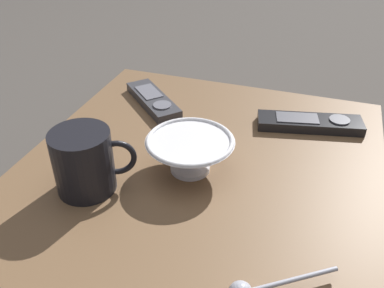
{
  "coord_description": "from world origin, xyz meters",
  "views": [
    {
      "loc": [
        -0.17,
        0.55,
        0.46
      ],
      "look_at": [
        0.02,
        -0.02,
        0.06
      ],
      "focal_mm": 38.98,
      "sensor_mm": 36.0,
      "label": 1
    }
  ],
  "objects_px": {
    "cereal_bowl": "(190,152)",
    "coffee_mug": "(85,162)",
    "tv_remote_far": "(153,100)",
    "tv_remote_near": "(310,123)"
  },
  "relations": [
    {
      "from": "tv_remote_near",
      "to": "tv_remote_far",
      "type": "distance_m",
      "value": 0.32
    },
    {
      "from": "cereal_bowl",
      "to": "tv_remote_far",
      "type": "xyz_separation_m",
      "value": [
        0.15,
        -0.19,
        -0.03
      ]
    },
    {
      "from": "tv_remote_near",
      "to": "cereal_bowl",
      "type": "bearing_deg",
      "value": 48.92
    },
    {
      "from": "cereal_bowl",
      "to": "tv_remote_far",
      "type": "bearing_deg",
      "value": -52.43
    },
    {
      "from": "tv_remote_near",
      "to": "tv_remote_far",
      "type": "xyz_separation_m",
      "value": [
        0.32,
        0.01,
        -0.0
      ]
    },
    {
      "from": "tv_remote_near",
      "to": "coffee_mug",
      "type": "bearing_deg",
      "value": 43.55
    },
    {
      "from": "cereal_bowl",
      "to": "tv_remote_near",
      "type": "bearing_deg",
      "value": -131.08
    },
    {
      "from": "coffee_mug",
      "to": "tv_remote_near",
      "type": "relative_size",
      "value": 0.58
    },
    {
      "from": "cereal_bowl",
      "to": "coffee_mug",
      "type": "height_order",
      "value": "coffee_mug"
    },
    {
      "from": "coffee_mug",
      "to": "tv_remote_far",
      "type": "relative_size",
      "value": 0.74
    }
  ]
}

